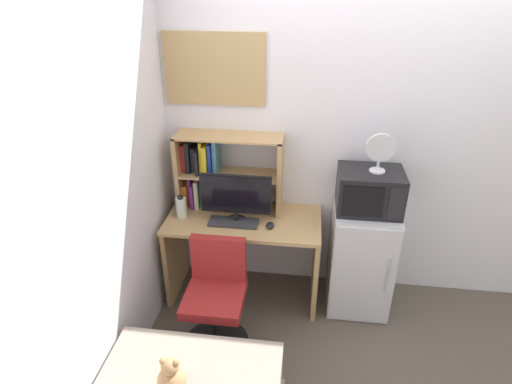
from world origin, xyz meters
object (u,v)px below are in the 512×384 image
monitor (236,197)px  water_bottle (181,207)px  hutch_bookshelf (214,170)px  mini_fridge (360,258)px  teddy_bear (171,377)px  microwave (369,191)px  desk_chair (216,302)px  keyboard (233,222)px  desk_fan (380,151)px  computer_mouse (270,225)px  wall_corkboard (215,69)px

monitor → water_bottle: monitor is taller
hutch_bookshelf → mini_fridge: size_ratio=0.93×
teddy_bear → microwave: bearing=51.2°
monitor → desk_chair: bearing=-97.4°
hutch_bookshelf → keyboard: 0.44m
microwave → desk_fan: (0.03, -0.01, 0.31)m
computer_mouse → mini_fridge: bearing=9.6°
hutch_bookshelf → computer_mouse: (0.47, -0.27, -0.30)m
hutch_bookshelf → microwave: (1.17, -0.15, -0.03)m
water_bottle → desk_fan: desk_fan is taller
hutch_bookshelf → desk_fan: desk_fan is taller
hutch_bookshelf → microwave: hutch_bookshelf is taller
monitor → wall_corkboard: bearing=120.0°
teddy_bear → computer_mouse: bearing=72.6°
monitor → desk_chair: 0.76m
computer_mouse → desk_fan: desk_fan is taller
monitor → desk_chair: monitor is taller
desk_fan → desk_chair: 1.54m
desk_fan → teddy_bear: (-1.12, -1.34, -0.78)m
water_bottle → wall_corkboard: wall_corkboard is taller
water_bottle → microwave: (1.39, 0.06, 0.20)m
computer_mouse → wall_corkboard: size_ratio=0.12×
water_bottle → teddy_bear: bearing=-76.7°
mini_fridge → desk_fan: desk_fan is taller
hutch_bookshelf → water_bottle: (-0.22, -0.21, -0.23)m
water_bottle → monitor: bearing=-2.2°
desk_fan → wall_corkboard: 1.30m
water_bottle → desk_fan: size_ratio=0.65×
water_bottle → wall_corkboard: size_ratio=0.25×
hutch_bookshelf → desk_chair: 1.00m
hutch_bookshelf → wall_corkboard: (0.01, 0.11, 0.75)m
hutch_bookshelf → desk_chair: (0.14, -0.72, -0.68)m
water_bottle → wall_corkboard: bearing=53.5°
monitor → desk_chair: (-0.06, -0.49, -0.58)m
desk_chair → wall_corkboard: 1.65m
hutch_bookshelf → computer_mouse: size_ratio=9.14×
microwave → desk_fan: desk_fan is taller
monitor → microwave: microwave is taller
monitor → computer_mouse: (0.26, -0.04, -0.20)m
hutch_bookshelf → water_bottle: 0.38m
desk_fan → desk_chair: bearing=-152.0°
desk_fan → water_bottle: bearing=-177.7°
hutch_bookshelf → teddy_bear: bearing=-86.9°
teddy_bear → water_bottle: bearing=103.3°
microwave → wall_corkboard: 1.41m
mini_fridge → monitor: bearing=-175.4°
mini_fridge → wall_corkboard: (-1.15, 0.26, 1.36)m
computer_mouse → desk_chair: 0.67m
hutch_bookshelf → computer_mouse: hutch_bookshelf is taller
keyboard → desk_chair: (-0.05, -0.46, -0.38)m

